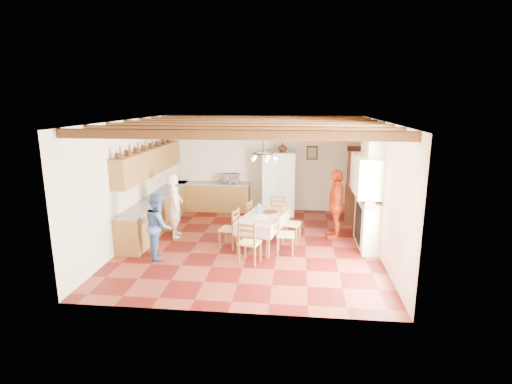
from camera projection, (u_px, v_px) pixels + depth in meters
floor at (251, 244)px, 9.83m from camera, size 6.00×6.50×0.02m
ceiling at (250, 120)px, 9.14m from camera, size 6.00×6.50×0.02m
wall_back at (263, 163)px, 12.64m from camera, size 6.00×0.02×3.00m
wall_front at (227, 227)px, 6.33m from camera, size 6.00×0.02×3.00m
wall_left at (129, 182)px, 9.79m from camera, size 0.02×6.50×3.00m
wall_right at (380, 187)px, 9.18m from camera, size 0.02×6.50×3.00m
ceiling_beams at (250, 125)px, 9.16m from camera, size 6.00×6.30×0.16m
lower_cabinets_left at (158, 212)px, 11.02m from camera, size 0.60×4.30×0.86m
lower_cabinets_back at (213, 197)px, 12.74m from camera, size 2.30×0.60×0.86m
countertop_left at (157, 197)px, 10.91m from camera, size 0.62×4.30×0.04m
countertop_back at (213, 183)px, 12.64m from camera, size 2.34×0.62×0.04m
backsplash_left at (146, 185)px, 10.87m from camera, size 0.03×4.30×0.60m
backsplash_back at (215, 172)px, 12.84m from camera, size 2.30×0.03×0.60m
upper_cabinets at (151, 161)px, 10.71m from camera, size 0.35×4.20×0.70m
fireplace at (366, 189)px, 9.43m from camera, size 0.56×1.60×2.80m
wall_picture at (312, 153)px, 12.38m from camera, size 0.34×0.03×0.42m
refrigerator at (279, 183)px, 12.23m from camera, size 0.97×0.80×1.94m
hutch at (354, 185)px, 11.51m from camera, size 0.61×1.21×2.12m
dining_table at (263, 219)px, 9.63m from camera, size 1.24×1.87×0.75m
chandelier at (264, 153)px, 9.27m from camera, size 0.47×0.47×0.03m
chair_left_near at (229, 228)px, 9.51m from camera, size 0.49×0.50×0.96m
chair_left_far at (243, 218)px, 10.30m from camera, size 0.46×0.48×0.96m
chair_right_near at (286, 234)px, 9.13m from camera, size 0.40×0.42×0.96m
chair_right_far at (292, 223)px, 9.90m from camera, size 0.48×0.50×0.96m
chair_end_near at (250, 242)px, 8.60m from camera, size 0.51×0.50×0.96m
chair_end_far at (276, 214)px, 10.71m from camera, size 0.48×0.46×0.96m
person_man at (175, 205)px, 10.21m from camera, size 0.52×0.67×1.65m
person_woman_blue at (159, 226)px, 8.88m from camera, size 0.79×0.87×1.47m
person_woman_red at (336, 204)px, 10.06m from camera, size 0.50×1.07×1.78m
microwave at (231, 179)px, 12.54m from camera, size 0.56×0.43×0.28m
fridge_vase at (283, 147)px, 11.97m from camera, size 0.30×0.30×0.28m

